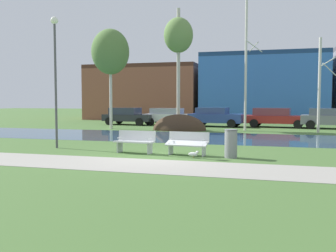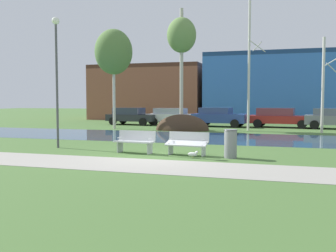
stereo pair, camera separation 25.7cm
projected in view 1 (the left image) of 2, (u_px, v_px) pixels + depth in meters
name	position (u px, v px, depth m)	size (l,w,h in m)	color
ground_plane	(204.00, 134.00, 23.73)	(120.00, 120.00, 0.00)	#476B33
paved_path_strip	(136.00, 165.00, 12.29)	(60.00, 2.54, 0.01)	#9E998E
river_band	(196.00, 137.00, 21.46)	(80.00, 6.48, 0.01)	#33516B
soil_mound	(179.00, 130.00, 26.48)	(3.72, 2.41, 2.20)	#423021
bench_left	(135.00, 141.00, 15.10)	(1.64, 0.71, 0.87)	silver
bench_right	(187.00, 143.00, 14.52)	(1.64, 0.70, 0.87)	silver
trash_bin	(231.00, 143.00, 13.84)	(0.48, 0.48, 1.03)	gray
seagull	(194.00, 154.00, 13.89)	(0.43, 0.16, 0.26)	white
streetlamp	(55.00, 62.00, 16.46)	(0.32, 0.32, 5.62)	#4C4C51
birch_far_left	(110.00, 52.00, 27.44)	(2.69, 2.69, 7.13)	beige
birch_left	(178.00, 37.00, 27.45)	(2.09, 2.09, 8.59)	#BCB7A8
birch_center_left	(246.00, 63.00, 25.94)	(1.16, 1.90, 9.01)	beige
birch_center	(320.00, 84.00, 24.32)	(1.21, 2.05, 6.01)	beige
parked_van_nearest_dark	(128.00, 116.00, 32.28)	(4.40, 2.29, 1.43)	#282B30
parked_sedan_second_white	(170.00, 116.00, 31.74)	(4.60, 2.30, 1.40)	silver
parked_hatch_third_blue	(216.00, 116.00, 30.07)	(4.34, 2.42, 1.49)	#2D4793
parked_wagon_fourth_red	(275.00, 117.00, 29.31)	(4.95, 2.42, 1.47)	maroon
parked_suv_fifth_grey	(330.00, 118.00, 27.81)	(4.26, 2.41, 1.48)	slate
building_brick_low	(149.00, 93.00, 42.80)	(11.92, 8.68, 5.76)	brown
building_blue_store	(263.00, 88.00, 38.54)	(11.88, 7.14, 6.61)	#3870C6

